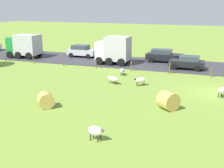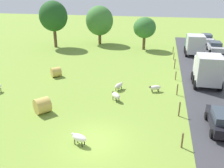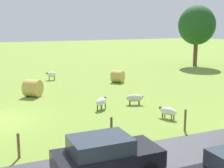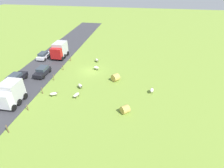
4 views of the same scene
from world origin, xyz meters
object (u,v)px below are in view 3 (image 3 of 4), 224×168
object	(u,v)px
sheep_3	(168,111)
hay_bale_1	(118,77)
car_2	(106,155)
sheep_2	(135,98)
hay_bale_0	(33,88)
tree_2	(197,25)
sheep_4	(51,74)
sheep_5	(102,102)

from	to	relation	value
sheep_3	hay_bale_1	bearing A→B (deg)	169.94
hay_bale_1	car_2	distance (m)	18.94
sheep_3	sheep_2	bearing A→B (deg)	-175.30
sheep_2	hay_bale_0	bearing A→B (deg)	-131.25
tree_2	sheep_2	bearing A→B (deg)	-49.00
hay_bale_1	tree_2	distance (m)	16.71
tree_2	car_2	bearing A→B (deg)	-44.04
car_2	sheep_2	bearing A→B (deg)	146.42
sheep_4	car_2	distance (m)	21.05
sheep_2	hay_bale_1	bearing A→B (deg)	163.47
sheep_2	sheep_5	distance (m)	2.63
sheep_3	tree_2	distance (m)	25.35
sheep_2	hay_bale_1	world-z (taller)	hay_bale_1
sheep_5	car_2	world-z (taller)	car_2
car_2	hay_bale_1	bearing A→B (deg)	153.93
sheep_4	tree_2	size ratio (longest dim) A/B	0.14
car_2	sheep_5	bearing A→B (deg)	159.21
sheep_3	car_2	bearing A→B (deg)	-50.14
sheep_2	hay_bale_1	size ratio (longest dim) A/B	1.15
sheep_5	tree_2	distance (m)	25.11
sheep_5	car_2	size ratio (longest dim) A/B	0.30
sheep_5	hay_bale_1	bearing A→B (deg)	148.85
sheep_2	car_2	bearing A→B (deg)	-33.58
sheep_2	tree_2	world-z (taller)	tree_2
sheep_4	car_2	world-z (taller)	car_2
hay_bale_1	car_2	size ratio (longest dim) A/B	0.29
sheep_5	hay_bale_0	size ratio (longest dim) A/B	0.89
sheep_4	car_2	size ratio (longest dim) A/B	0.27
tree_2	hay_bale_0	bearing A→B (deg)	-68.06
hay_bale_1	tree_2	world-z (taller)	tree_2
sheep_3	sheep_4	bearing A→B (deg)	-167.31
sheep_2	car_2	size ratio (longest dim) A/B	0.33
sheep_2	sheep_3	world-z (taller)	sheep_2
sheep_5	car_2	xyz separation A→B (m)	(8.71, -3.31, 0.33)
hay_bale_0	car_2	distance (m)	14.35
sheep_3	tree_2	bearing A→B (deg)	137.95
hay_bale_1	car_2	xyz separation A→B (m)	(17.01, -8.32, 0.29)
sheep_2	sheep_3	size ratio (longest dim) A/B	1.02
sheep_2	sheep_4	size ratio (longest dim) A/B	1.23
sheep_5	hay_bale_0	bearing A→B (deg)	-147.69
sheep_4	hay_bale_0	size ratio (longest dim) A/B	0.81
sheep_4	tree_2	world-z (taller)	tree_2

